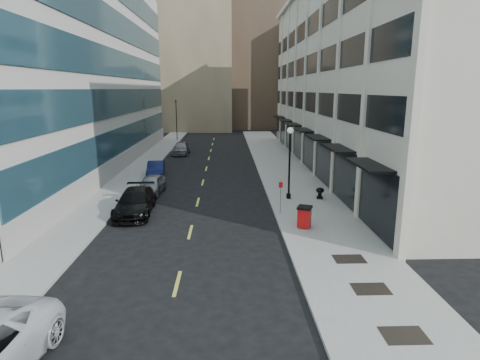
{
  "coord_description": "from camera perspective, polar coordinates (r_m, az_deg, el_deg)",
  "views": [
    {
      "loc": [
        2.06,
        -13.02,
        7.72
      ],
      "look_at": [
        2.87,
        11.65,
        2.09
      ],
      "focal_mm": 30.0,
      "sensor_mm": 36.0,
      "label": 1
    }
  ],
  "objects": [
    {
      "name": "sign_post",
      "position": [
        24.75,
        5.8,
        -1.66
      ],
      "size": [
        0.25,
        0.06,
        2.14
      ],
      "rotation": [
        0.0,
        0.0,
        0.06
      ],
      "color": "slate",
      "rests_on": "sidewalk_right"
    },
    {
      "name": "car_silver_sedan",
      "position": [
        30.82,
        -12.51,
        -0.64
      ],
      "size": [
        1.94,
        4.2,
        1.39
      ],
      "primitive_type": "imported",
      "rotation": [
        0.0,
        0.0,
        -0.07
      ],
      "color": "#95989D",
      "rests_on": "ground"
    },
    {
      "name": "sidewalk_left",
      "position": [
        34.96,
        -16.01,
        -0.3
      ],
      "size": [
        3.0,
        80.0,
        0.15
      ],
      "primitive_type": "cube",
      "color": "gray",
      "rests_on": "ground"
    },
    {
      "name": "skyline_tan_far",
      "position": [
        92.48,
        -12.29,
        14.6
      ],
      "size": [
        12.0,
        14.0,
        22.0
      ],
      "primitive_type": "cube",
      "color": "#9A8765",
      "rests_on": "ground"
    },
    {
      "name": "traffic_signal",
      "position": [
        61.52,
        -9.11,
        10.82
      ],
      "size": [
        0.66,
        0.66,
        6.98
      ],
      "color": "black",
      "rests_on": "ground"
    },
    {
      "name": "ground",
      "position": [
        15.28,
        -9.85,
        -17.73
      ],
      "size": [
        160.0,
        160.0,
        0.0
      ],
      "primitive_type": "plane",
      "color": "black",
      "rests_on": "ground"
    },
    {
      "name": "lamppost",
      "position": [
        27.95,
        7.08,
        3.37
      ],
      "size": [
        0.43,
        0.43,
        5.14
      ],
      "color": "black",
      "rests_on": "sidewalk_right"
    },
    {
      "name": "trash_bin",
      "position": [
        22.66,
        9.14,
        -5.09
      ],
      "size": [
        0.98,
        0.98,
        1.22
      ],
      "rotation": [
        0.0,
        0.0,
        -0.4
      ],
      "color": "red",
      "rests_on": "sidewalk_right"
    },
    {
      "name": "grate_far",
      "position": [
        19.26,
        15.27,
        -10.77
      ],
      "size": [
        1.4,
        1.0,
        0.01
      ],
      "primitive_type": "cube",
      "color": "black",
      "rests_on": "sidewalk_right"
    },
    {
      "name": "skyline_stone",
      "position": [
        80.64,
        9.82,
        14.29
      ],
      "size": [
        10.0,
        14.0,
        20.0
      ],
      "primitive_type": "cube",
      "color": "beige",
      "rests_on": "ground"
    },
    {
      "name": "sidewalk_right",
      "position": [
        34.33,
        7.28,
        -0.13
      ],
      "size": [
        5.0,
        80.0,
        0.15
      ],
      "primitive_type": "cube",
      "color": "gray",
      "rests_on": "ground"
    },
    {
      "name": "urn_planter",
      "position": [
        28.81,
        11.3,
        -1.66
      ],
      "size": [
        0.57,
        0.57,
        0.79
      ],
      "rotation": [
        0.0,
        0.0,
        -0.18
      ],
      "color": "black",
      "rests_on": "sidewalk_right"
    },
    {
      "name": "skyline_tan_near",
      "position": [
        81.49,
        -6.43,
        17.19
      ],
      "size": [
        14.0,
        18.0,
        28.0
      ],
      "primitive_type": "cube",
      "color": "#9A8765",
      "rests_on": "ground"
    },
    {
      "name": "grate_near",
      "position": [
        14.47,
        22.32,
        -19.75
      ],
      "size": [
        1.4,
        1.0,
        0.01
      ],
      "primitive_type": "cube",
      "color": "black",
      "rests_on": "sidewalk_right"
    },
    {
      "name": "skyline_brown",
      "position": [
        85.73,
        2.22,
        19.05
      ],
      "size": [
        12.0,
        16.0,
        34.0
      ],
      "primitive_type": "cube",
      "color": "brown",
      "rests_on": "ground"
    },
    {
      "name": "car_grey_sedan",
      "position": [
        48.83,
        -8.36,
        4.52
      ],
      "size": [
        1.89,
        4.54,
        1.54
      ],
      "primitive_type": "imported",
      "rotation": [
        0.0,
        0.0,
        -0.02
      ],
      "color": "gray",
      "rests_on": "ground"
    },
    {
      "name": "building_right",
      "position": [
        42.71,
        19.07,
        13.87
      ],
      "size": [
        15.3,
        46.5,
        18.25
      ],
      "color": "beige",
      "rests_on": "ground"
    },
    {
      "name": "grate_mid",
      "position": [
        16.87,
        18.1,
        -14.5
      ],
      "size": [
        1.4,
        1.0,
        0.01
      ],
      "primitive_type": "cube",
      "color": "black",
      "rests_on": "sidewalk_right"
    },
    {
      "name": "car_black_pickup",
      "position": [
        26.02,
        -14.7,
        -3.08
      ],
      "size": [
        2.43,
        5.43,
        1.55
      ],
      "primitive_type": "imported",
      "rotation": [
        0.0,
        0.0,
        0.05
      ],
      "color": "black",
      "rests_on": "ground"
    },
    {
      "name": "building_left",
      "position": [
        43.95,
        -27.0,
        14.46
      ],
      "size": [
        16.14,
        46.0,
        20.0
      ],
      "color": "beige",
      "rests_on": "ground"
    },
    {
      "name": "road_centerline",
      "position": [
        31.06,
        -5.63,
        -1.6
      ],
      "size": [
        0.15,
        68.2,
        0.01
      ],
      "color": "#D8CC4C",
      "rests_on": "ground"
    },
    {
      "name": "car_blue_sedan",
      "position": [
        36.63,
        -11.88,
        1.49
      ],
      "size": [
        1.86,
        4.26,
        1.36
      ],
      "primitive_type": "imported",
      "rotation": [
        0.0,
        0.0,
        0.1
      ],
      "color": "#111843",
      "rests_on": "ground"
    }
  ]
}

